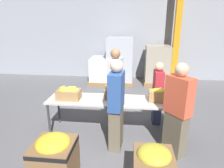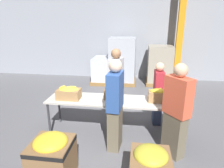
{
  "view_description": "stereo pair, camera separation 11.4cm",
  "coord_description": "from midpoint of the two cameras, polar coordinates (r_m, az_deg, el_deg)",
  "views": [
    {
      "loc": [
        0.39,
        -3.96,
        2.44
      ],
      "look_at": [
        -0.08,
        0.26,
        1.06
      ],
      "focal_mm": 32.0,
      "sensor_mm": 36.0,
      "label": 1
    },
    {
      "loc": [
        0.5,
        -3.95,
        2.44
      ],
      "look_at": [
        -0.08,
        0.26,
        1.06
      ],
      "focal_mm": 32.0,
      "sensor_mm": 36.0,
      "label": 2
    }
  ],
  "objects": [
    {
      "name": "pallet_stack_0",
      "position": [
        7.96,
        13.84,
        5.13
      ],
      "size": [
        0.99,
        0.99,
        1.48
      ],
      "color": "olive",
      "rests_on": "ground_plane"
    },
    {
      "name": "banana_box_0",
      "position": [
        4.41,
        -11.51,
        -2.49
      ],
      "size": [
        0.49,
        0.32,
        0.29
      ],
      "color": "#A37A4C",
      "rests_on": "sorting_table"
    },
    {
      "name": "ground_plane",
      "position": [
        4.66,
        1.27,
        -13.48
      ],
      "size": [
        30.0,
        30.0,
        0.0
      ],
      "primitive_type": "plane",
      "color": "slate"
    },
    {
      "name": "volunteer_0",
      "position": [
        4.97,
        1.74,
        -0.19
      ],
      "size": [
        0.36,
        0.52,
        1.78
      ],
      "rotation": [
        0.0,
        0.0,
        -1.85
      ],
      "color": "#6B604C",
      "rests_on": "ground_plane"
    },
    {
      "name": "sorting_table",
      "position": [
        4.33,
        1.33,
        -5.16
      ],
      "size": [
        2.89,
        0.7,
        0.79
      ],
      "color": "beige",
      "rests_on": "ground_plane"
    },
    {
      "name": "volunteer_1",
      "position": [
        3.75,
        18.73,
        -7.69
      ],
      "size": [
        0.48,
        0.51,
        1.76
      ],
      "rotation": [
        0.0,
        0.0,
        2.26
      ],
      "color": "#6B604C",
      "rests_on": "ground_plane"
    },
    {
      "name": "banana_box_1",
      "position": [
        4.32,
        1.23,
        -2.19
      ],
      "size": [
        0.41,
        0.29,
        0.31
      ],
      "color": "olive",
      "rests_on": "sorting_table"
    },
    {
      "name": "banana_box_2",
      "position": [
        4.29,
        13.94,
        -3.12
      ],
      "size": [
        0.41,
        0.26,
        0.29
      ],
      "color": "#A37A4C",
      "rests_on": "sorting_table"
    },
    {
      "name": "volunteer_2",
      "position": [
        4.87,
        13.67,
        -2.78
      ],
      "size": [
        0.22,
        0.41,
        1.51
      ],
      "rotation": [
        0.0,
        0.0,
        -1.53
      ],
      "color": "#2D3856",
      "rests_on": "ground_plane"
    },
    {
      "name": "donation_bin_0",
      "position": [
        3.41,
        -15.79,
        -19.22
      ],
      "size": [
        0.62,
        0.62,
        0.77
      ],
      "color": "olive",
      "rests_on": "ground_plane"
    },
    {
      "name": "pallet_stack_1",
      "position": [
        7.97,
        -1.18,
        3.92
      ],
      "size": [
        1.13,
        1.13,
        1.01
      ],
      "color": "olive",
      "rests_on": "ground_plane"
    },
    {
      "name": "donation_bin_1",
      "position": [
        3.22,
        11.88,
        -22.4
      ],
      "size": [
        0.59,
        0.59,
        0.69
      ],
      "color": "olive",
      "rests_on": "ground_plane"
    },
    {
      "name": "support_pillar",
      "position": [
        7.91,
        19.28,
        13.89
      ],
      "size": [
        0.22,
        0.22,
        4.0
      ],
      "color": "orange",
      "rests_on": "ground_plane"
    },
    {
      "name": "wall_back",
      "position": [
        8.48,
        5.02,
        15.0
      ],
      "size": [
        16.0,
        0.08,
        4.0
      ],
      "color": "#9399A3",
      "rests_on": "ground_plane"
    },
    {
      "name": "pallet_stack_2",
      "position": [
        7.84,
        3.42,
        6.55
      ],
      "size": [
        1.07,
        1.07,
        1.78
      ],
      "color": "olive",
      "rests_on": "ground_plane"
    },
    {
      "name": "volunteer_3",
      "position": [
        3.76,
        1.77,
        -6.4
      ],
      "size": [
        0.28,
        0.5,
        1.78
      ],
      "rotation": [
        0.0,
        0.0,
        1.48
      ],
      "color": "#6B604C",
      "rests_on": "ground_plane"
    }
  ]
}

